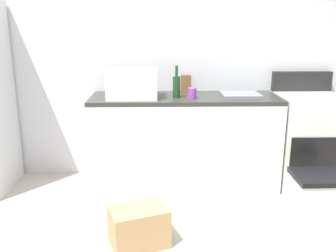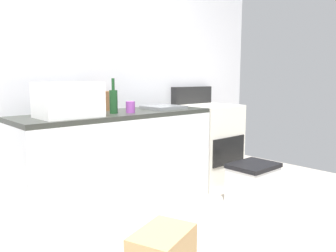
# 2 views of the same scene
# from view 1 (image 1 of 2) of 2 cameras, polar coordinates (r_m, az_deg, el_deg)

# --- Properties ---
(wall_back) EXTENTS (5.00, 0.10, 2.60)m
(wall_back) POSITION_cam_1_polar(r_m,az_deg,el_deg) (3.85, -2.26, 11.44)
(wall_back) COLOR silver
(wall_back) RESTS_ON ground_plane
(kitchen_counter) EXTENTS (1.80, 0.60, 0.90)m
(kitchen_counter) POSITION_cam_1_polar(r_m,az_deg,el_deg) (3.67, 2.50, -2.30)
(kitchen_counter) COLOR silver
(kitchen_counter) RESTS_ON ground_plane
(stove_oven) EXTENTS (0.60, 0.61, 1.10)m
(stove_oven) POSITION_cam_1_polar(r_m,az_deg,el_deg) (3.95, 20.47, -1.79)
(stove_oven) COLOR silver
(stove_oven) RESTS_ON ground_plane
(microwave) EXTENTS (0.46, 0.34, 0.27)m
(microwave) POSITION_cam_1_polar(r_m,az_deg,el_deg) (3.46, -5.51, 6.52)
(microwave) COLOR white
(microwave) RESTS_ON kitchen_counter
(sink_basin) EXTENTS (0.36, 0.32, 0.03)m
(sink_basin) POSITION_cam_1_polar(r_m,az_deg,el_deg) (3.61, 11.06, 4.74)
(sink_basin) COLOR slate
(sink_basin) RESTS_ON kitchen_counter
(wine_bottle) EXTENTS (0.07, 0.07, 0.30)m
(wine_bottle) POSITION_cam_1_polar(r_m,az_deg,el_deg) (3.46, 1.31, 6.16)
(wine_bottle) COLOR #193F1E
(wine_bottle) RESTS_ON kitchen_counter
(coffee_mug) EXTENTS (0.08, 0.08, 0.10)m
(coffee_mug) POSITION_cam_1_polar(r_m,az_deg,el_deg) (3.44, 3.73, 5.05)
(coffee_mug) COLOR purple
(coffee_mug) RESTS_ON kitchen_counter
(knife_block) EXTENTS (0.10, 0.10, 0.18)m
(knife_block) POSITION_cam_1_polar(r_m,az_deg,el_deg) (3.74, 2.75, 6.54)
(knife_block) COLOR brown
(knife_block) RESTS_ON kitchen_counter
(cardboard_box_large) EXTENTS (0.47, 0.40, 0.29)m
(cardboard_box_large) POSITION_cam_1_polar(r_m,az_deg,el_deg) (2.80, -4.52, -15.15)
(cardboard_box_large) COLOR tan
(cardboard_box_large) RESTS_ON ground_plane
(storage_bin) EXTENTS (0.46, 0.36, 0.38)m
(storage_bin) POSITION_cam_1_polar(r_m,az_deg,el_deg) (3.37, 22.36, -9.87)
(storage_bin) COLOR silver
(storage_bin) RESTS_ON ground_plane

